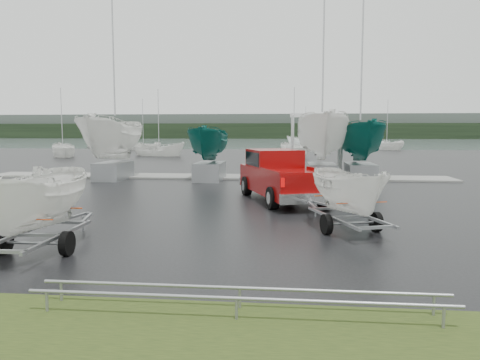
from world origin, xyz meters
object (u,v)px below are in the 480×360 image
trailer_hitched (350,154)px  boat_hoist (316,136)px  trailer_parked (35,147)px  pickup_truck (279,174)px

trailer_hitched → boat_hoist: trailer_hitched is taller
trailer_hitched → trailer_parked: bearing=-176.5°
pickup_truck → trailer_parked: trailer_parked is taller
pickup_truck → boat_hoist: (2.11, 9.41, 1.53)m
trailer_parked → boat_hoist: (7.83, 19.16, 0.04)m
pickup_truck → boat_hoist: boat_hoist is taller
pickup_truck → trailer_parked: bearing=-139.5°
trailer_parked → boat_hoist: size_ratio=1.17×
pickup_truck → boat_hoist: size_ratio=1.68×
trailer_hitched → pickup_truck: bearing=90.0°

